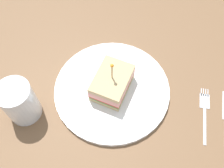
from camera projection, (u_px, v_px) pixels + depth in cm
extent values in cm
cube|color=brown|center=(112.00, 93.00, 59.83)|extent=(95.84, 95.84, 2.00)
cylinder|color=white|center=(112.00, 90.00, 58.44)|extent=(26.18, 26.18, 1.19)
cube|color=tan|center=(112.00, 87.00, 57.39)|extent=(11.18, 11.86, 1.17)
cube|color=#478438|center=(112.00, 86.00, 56.71)|extent=(11.18, 11.86, 0.40)
cube|color=red|center=(112.00, 85.00, 56.32)|extent=(11.18, 11.86, 0.50)
cube|color=#E59389|center=(112.00, 82.00, 55.36)|extent=(11.18, 11.86, 1.72)
cube|color=tan|center=(111.00, 79.00, 54.10)|extent=(11.18, 11.86, 1.17)
cylinder|color=tan|center=(111.00, 73.00, 51.96)|extent=(0.30, 0.30, 4.92)
sphere|color=orange|center=(111.00, 66.00, 49.82)|extent=(0.70, 0.70, 0.70)
cylinder|color=gold|center=(22.00, 105.00, 53.61)|extent=(6.18, 6.18, 6.48)
cylinder|color=white|center=(20.00, 102.00, 52.22)|extent=(7.02, 7.02, 9.68)
cube|color=silver|center=(205.00, 126.00, 54.58)|extent=(3.57, 8.08, 0.35)
cube|color=silver|center=(205.00, 101.00, 57.49)|extent=(3.34, 4.15, 0.35)
cube|color=silver|center=(208.00, 93.00, 58.49)|extent=(0.88, 1.93, 0.35)
cube|color=silver|center=(206.00, 93.00, 58.53)|extent=(0.88, 1.93, 0.35)
cube|color=silver|center=(204.00, 92.00, 58.57)|extent=(0.88, 1.93, 0.35)
cube|color=silver|center=(201.00, 92.00, 58.62)|extent=(0.88, 1.93, 0.35)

